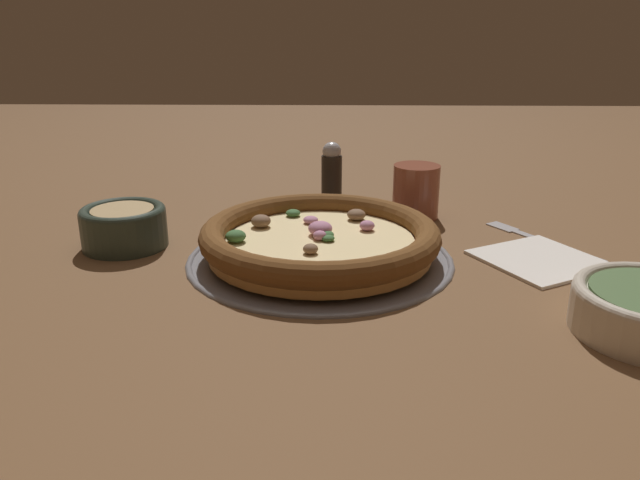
# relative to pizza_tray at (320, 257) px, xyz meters

# --- Properties ---
(ground_plane) EXTENTS (3.00, 3.00, 0.00)m
(ground_plane) POSITION_rel_pizza_tray_xyz_m (0.00, 0.00, -0.00)
(ground_plane) COLOR brown
(pizza_tray) EXTENTS (0.33, 0.33, 0.01)m
(pizza_tray) POSITION_rel_pizza_tray_xyz_m (0.00, 0.00, 0.00)
(pizza_tray) COLOR gray
(pizza_tray) RESTS_ON ground_plane
(pizza) EXTENTS (0.30, 0.30, 0.04)m
(pizza) POSITION_rel_pizza_tray_xyz_m (0.00, 0.00, 0.03)
(pizza) COLOR tan
(pizza) RESTS_ON pizza_tray
(bowl_near) EXTENTS (0.11, 0.11, 0.05)m
(bowl_near) POSITION_rel_pizza_tray_xyz_m (0.04, 0.26, 0.03)
(bowl_near) COLOR #334238
(bowl_near) RESTS_ON ground_plane
(drinking_cup) EXTENTS (0.07, 0.07, 0.08)m
(drinking_cup) POSITION_rel_pizza_tray_xyz_m (0.18, -0.14, 0.04)
(drinking_cup) COLOR brown
(drinking_cup) RESTS_ON ground_plane
(napkin) EXTENTS (0.18, 0.18, 0.01)m
(napkin) POSITION_rel_pizza_tray_xyz_m (-0.00, -0.27, 0.00)
(napkin) COLOR white
(napkin) RESTS_ON ground_plane
(fork) EXTENTS (0.17, 0.12, 0.00)m
(fork) POSITION_rel_pizza_tray_xyz_m (0.08, -0.29, -0.00)
(fork) COLOR #B7B7BC
(fork) RESTS_ON ground_plane
(pepper_shaker) EXTENTS (0.03, 0.03, 0.10)m
(pepper_shaker) POSITION_rel_pizza_tray_xyz_m (0.26, -0.01, 0.05)
(pepper_shaker) COLOR black
(pepper_shaker) RESTS_ON ground_plane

